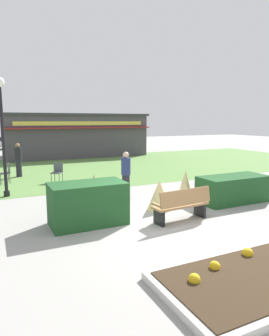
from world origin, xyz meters
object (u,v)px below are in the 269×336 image
(lamppost_mid, at_px, (2,123))
(food_kiosk, at_px, (75,135))
(person_standing, at_px, (18,160))
(cafe_chair_west, at_px, (6,171))
(person_strolling, at_px, (126,174))
(cafe_chair_center, at_px, (57,171))
(trash_bin, at_px, (224,189))
(parked_car_west_slot, at_px, (8,142))
(park_bench, at_px, (182,205))

(lamppost_mid, distance_m, food_kiosk, 13.42)
(food_kiosk, relative_size, person_standing, 6.46)
(cafe_chair_west, height_order, person_strolling, person_strolling)
(cafe_chair_west, xyz_separation_m, cafe_chair_center, (2.12, -0.81, 0.00))
(food_kiosk, height_order, cafe_chair_west, food_kiosk)
(lamppost_mid, height_order, cafe_chair_center, lamppost_mid)
(cafe_chair_center, bearing_deg, cafe_chair_west, 159.05)
(person_strolling, bearing_deg, cafe_chair_center, -140.00)
(trash_bin, xyz_separation_m, parked_car_west_slot, (-5.69, 24.52, 0.19))
(trash_bin, distance_m, parked_car_west_slot, 25.17)
(person_strolling, xyz_separation_m, parked_car_west_slot, (-2.80, 22.53, -0.22))
(park_bench, xyz_separation_m, person_standing, (-3.52, 9.20, 0.38))
(park_bench, height_order, person_strolling, person_strolling)
(cafe_chair_west, relative_size, person_standing, 0.53)
(lamppost_mid, xyz_separation_m, cafe_chair_west, (0.14, 2.64, -2.19))
(cafe_chair_center, bearing_deg, food_kiosk, 71.26)
(park_bench, xyz_separation_m, cafe_chair_center, (-2.04, 7.00, 0.05))
(lamppost_mid, bearing_deg, cafe_chair_center, 39.04)
(trash_bin, relative_size, person_strolling, 0.53)
(person_standing, bearing_deg, food_kiosk, 22.52)
(person_standing, bearing_deg, park_bench, -104.89)
(trash_bin, height_order, person_standing, person_standing)
(parked_car_west_slot, bearing_deg, park_bench, -83.04)
(food_kiosk, bearing_deg, park_bench, -94.77)
(food_kiosk, xyz_separation_m, parked_car_west_slot, (-4.57, 8.39, -1.03))
(trash_bin, bearing_deg, food_kiosk, 93.97)
(trash_bin, height_order, person_strolling, person_strolling)
(lamppost_mid, xyz_separation_m, parked_car_west_slot, (1.17, 20.48, -2.07))
(park_bench, distance_m, parked_car_west_slot, 25.84)
(park_bench, height_order, cafe_chair_west, park_bench)
(trash_bin, height_order, parked_car_west_slot, parked_car_west_slot)
(person_strolling, bearing_deg, lamppost_mid, -101.12)
(lamppost_mid, relative_size, trash_bin, 4.81)
(trash_bin, bearing_deg, person_standing, 126.99)
(person_standing, xyz_separation_m, parked_car_west_slot, (0.39, 16.45, -0.22))
(park_bench, distance_m, lamppost_mid, 7.08)
(person_strolling, xyz_separation_m, person_standing, (-3.19, 6.09, 0.00))
(food_kiosk, bearing_deg, parked_car_west_slot, 118.55)
(lamppost_mid, relative_size, person_standing, 2.56)
(park_bench, height_order, cafe_chair_center, park_bench)
(lamppost_mid, distance_m, person_standing, 4.50)
(lamppost_mid, distance_m, cafe_chair_center, 3.64)
(food_kiosk, distance_m, cafe_chair_west, 11.04)
(parked_car_west_slot, bearing_deg, person_standing, -91.37)
(parked_car_west_slot, bearing_deg, trash_bin, -76.94)
(person_strolling, relative_size, parked_car_west_slot, 0.39)
(food_kiosk, height_order, cafe_chair_center, food_kiosk)
(food_kiosk, relative_size, parked_car_west_slot, 2.53)
(lamppost_mid, relative_size, person_strolling, 2.56)
(cafe_chair_west, distance_m, person_strolling, 6.07)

